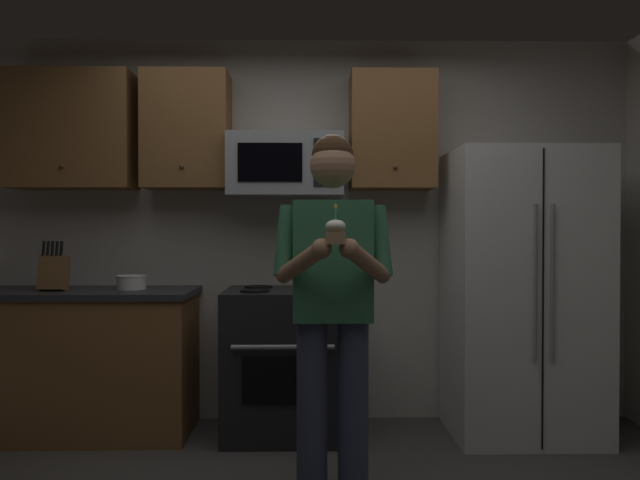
{
  "coord_description": "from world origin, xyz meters",
  "views": [
    {
      "loc": [
        0.0,
        -2.7,
        1.3
      ],
      "look_at": [
        0.06,
        0.39,
        1.25
      ],
      "focal_mm": 35.94,
      "sensor_mm": 36.0,
      "label": 1
    }
  ],
  "objects_px": {
    "microwave": "(285,166)",
    "refrigerator": "(521,293)",
    "knife_block": "(53,272)",
    "person": "(332,293)",
    "cupcake": "(335,231)",
    "oven_range": "(285,362)",
    "bowl_large_white": "(131,282)"
  },
  "relations": [
    {
      "from": "microwave",
      "to": "refrigerator",
      "type": "bearing_deg",
      "value": -6.03
    },
    {
      "from": "knife_block",
      "to": "person",
      "type": "distance_m",
      "value": 1.96
    },
    {
      "from": "knife_block",
      "to": "cupcake",
      "type": "xyz_separation_m",
      "value": [
        1.71,
        -1.28,
        0.26
      ]
    },
    {
      "from": "oven_range",
      "to": "microwave",
      "type": "height_order",
      "value": "microwave"
    },
    {
      "from": "refrigerator",
      "to": "oven_range",
      "type": "bearing_deg",
      "value": 178.5
    },
    {
      "from": "bowl_large_white",
      "to": "person",
      "type": "xyz_separation_m",
      "value": [
        1.25,
        -1.04,
        0.03
      ]
    },
    {
      "from": "refrigerator",
      "to": "person",
      "type": "xyz_separation_m",
      "value": [
        -1.23,
        -0.94,
        0.1
      ]
    },
    {
      "from": "refrigerator",
      "to": "cupcake",
      "type": "height_order",
      "value": "refrigerator"
    },
    {
      "from": "oven_range",
      "to": "refrigerator",
      "type": "distance_m",
      "value": 1.56
    },
    {
      "from": "oven_range",
      "to": "person",
      "type": "distance_m",
      "value": 1.15
    },
    {
      "from": "knife_block",
      "to": "oven_range",
      "type": "bearing_deg",
      "value": 1.17
    },
    {
      "from": "bowl_large_white",
      "to": "person",
      "type": "height_order",
      "value": "person"
    },
    {
      "from": "oven_range",
      "to": "refrigerator",
      "type": "bearing_deg",
      "value": -1.5
    },
    {
      "from": "refrigerator",
      "to": "bowl_large_white",
      "type": "relative_size",
      "value": 9.28
    },
    {
      "from": "refrigerator",
      "to": "knife_block",
      "type": "xyz_separation_m",
      "value": [
        -2.95,
        0.01,
        0.14
      ]
    },
    {
      "from": "bowl_large_white",
      "to": "cupcake",
      "type": "height_order",
      "value": "cupcake"
    },
    {
      "from": "refrigerator",
      "to": "bowl_large_white",
      "type": "height_order",
      "value": "refrigerator"
    },
    {
      "from": "bowl_large_white",
      "to": "cupcake",
      "type": "relative_size",
      "value": 1.12
    },
    {
      "from": "oven_range",
      "to": "refrigerator",
      "type": "relative_size",
      "value": 0.52
    },
    {
      "from": "oven_range",
      "to": "bowl_large_white",
      "type": "bearing_deg",
      "value": 176.81
    },
    {
      "from": "refrigerator",
      "to": "cupcake",
      "type": "distance_m",
      "value": 1.81
    },
    {
      "from": "refrigerator",
      "to": "bowl_large_white",
      "type": "bearing_deg",
      "value": 177.83
    },
    {
      "from": "oven_range",
      "to": "cupcake",
      "type": "distance_m",
      "value": 1.57
    },
    {
      "from": "refrigerator",
      "to": "cupcake",
      "type": "xyz_separation_m",
      "value": [
        -1.23,
        -1.27,
        0.39
      ]
    },
    {
      "from": "microwave",
      "to": "bowl_large_white",
      "type": "bearing_deg",
      "value": -176.27
    },
    {
      "from": "knife_block",
      "to": "bowl_large_white",
      "type": "xyz_separation_m",
      "value": [
        0.46,
        0.08,
        -0.07
      ]
    },
    {
      "from": "person",
      "to": "cupcake",
      "type": "relative_size",
      "value": 10.13
    },
    {
      "from": "microwave",
      "to": "cupcake",
      "type": "bearing_deg",
      "value": -79.46
    },
    {
      "from": "oven_range",
      "to": "microwave",
      "type": "relative_size",
      "value": 1.26
    },
    {
      "from": "oven_range",
      "to": "knife_block",
      "type": "distance_m",
      "value": 1.56
    },
    {
      "from": "microwave",
      "to": "knife_block",
      "type": "relative_size",
      "value": 2.31
    },
    {
      "from": "microwave",
      "to": "bowl_large_white",
      "type": "height_order",
      "value": "microwave"
    }
  ]
}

